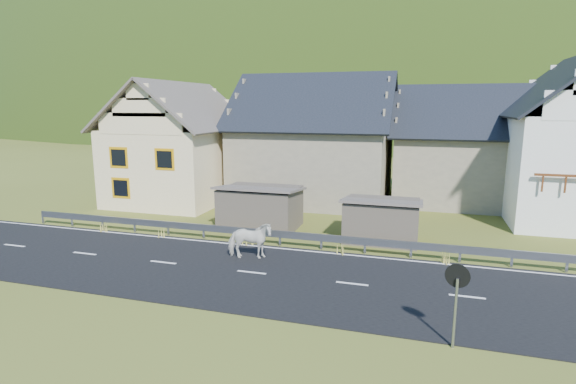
% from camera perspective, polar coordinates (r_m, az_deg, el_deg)
% --- Properties ---
extents(ground, '(160.00, 160.00, 0.00)m').
position_cam_1_polar(ground, '(18.17, -4.63, -10.25)').
color(ground, '#484D18').
rests_on(ground, ground).
extents(road, '(60.00, 7.00, 0.04)m').
position_cam_1_polar(road, '(18.16, -4.63, -10.19)').
color(road, black).
rests_on(road, ground).
extents(lane_markings, '(60.00, 6.60, 0.01)m').
position_cam_1_polar(lane_markings, '(18.15, -4.63, -10.12)').
color(lane_markings, silver).
rests_on(lane_markings, road).
extents(guardrail, '(28.10, 0.09, 0.75)m').
position_cam_1_polar(guardrail, '(21.27, -1.04, -5.42)').
color(guardrail, '#93969B').
rests_on(guardrail, ground).
extents(shed_left, '(4.30, 3.30, 2.40)m').
position_cam_1_polar(shed_left, '(24.35, -3.50, -2.01)').
color(shed_left, brown).
rests_on(shed_left, ground).
extents(shed_right, '(3.80, 2.90, 2.20)m').
position_cam_1_polar(shed_right, '(22.52, 11.80, -3.57)').
color(shed_right, brown).
rests_on(shed_right, ground).
extents(house_cream, '(7.80, 9.80, 8.30)m').
position_cam_1_polar(house_cream, '(32.23, -13.68, 6.75)').
color(house_cream, '#FFE4B2').
rests_on(house_cream, ground).
extents(house_stone_a, '(10.80, 9.80, 8.90)m').
position_cam_1_polar(house_stone_a, '(31.65, 3.50, 7.47)').
color(house_stone_a, gray).
rests_on(house_stone_a, ground).
extents(house_stone_b, '(9.80, 8.80, 8.10)m').
position_cam_1_polar(house_stone_b, '(32.94, 21.62, 6.16)').
color(house_stone_b, gray).
rests_on(house_stone_b, ground).
extents(mountain, '(440.00, 280.00, 260.00)m').
position_cam_1_polar(mountain, '(197.55, 16.24, 2.84)').
color(mountain, '#1F360E').
rests_on(mountain, ground).
extents(conifer_patch, '(76.00, 50.00, 28.00)m').
position_cam_1_polar(conifer_patch, '(139.87, -9.40, 10.63)').
color(conifer_patch, black).
rests_on(conifer_patch, ground).
extents(horse, '(1.32, 2.09, 1.63)m').
position_cam_1_polar(horse, '(19.45, -4.89, -6.13)').
color(horse, silver).
rests_on(horse, road).
extents(traffic_mirror, '(0.66, 0.25, 2.40)m').
position_cam_1_polar(traffic_mirror, '(13.17, 20.65, -11.20)').
color(traffic_mirror, '#93969B').
rests_on(traffic_mirror, ground).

